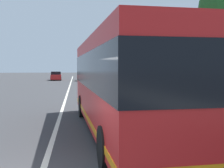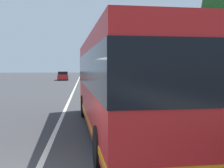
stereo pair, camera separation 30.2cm
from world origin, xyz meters
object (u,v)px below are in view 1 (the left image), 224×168
car_oncoming (83,77)px  roadside_tree_far_block (132,42)px  car_far_distant (56,76)px  coach_bus (122,80)px  utility_pole (154,59)px  motorcycle_mid_row (215,122)px

car_oncoming → roadside_tree_far_block: (-11.30, -5.92, 4.77)m
car_far_distant → roadside_tree_far_block: roadside_tree_far_block is taller
coach_bus → utility_pole: utility_pole is taller
car_far_distant → utility_pole: (-26.20, -10.11, 2.28)m
coach_bus → utility_pole: bearing=-23.2°
roadside_tree_far_block → utility_pole: roadside_tree_far_block is taller
coach_bus → roadside_tree_far_block: size_ratio=1.45×
car_oncoming → car_far_distant: size_ratio=0.88×
coach_bus → car_far_distant: size_ratio=2.36×
roadside_tree_far_block → car_far_distant: bearing=36.2°
motorcycle_mid_row → roadside_tree_far_block: size_ratio=0.29×
roadside_tree_far_block → motorcycle_mid_row: bearing=174.5°
motorcycle_mid_row → utility_pole: size_ratio=0.36×
coach_bus → utility_pole: (13.81, -5.06, 1.13)m
motorcycle_mid_row → utility_pole: utility_pole is taller
roadside_tree_far_block → utility_pole: (-11.71, 0.48, -2.50)m
car_oncoming → utility_pole: utility_pole is taller
car_oncoming → utility_pole: size_ratio=0.67×
motorcycle_mid_row → car_far_distant: 41.74m
coach_bus → car_oncoming: coach_bus is taller
car_far_distant → utility_pole: utility_pole is taller
coach_bus → car_far_distant: (40.01, 5.05, -1.14)m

